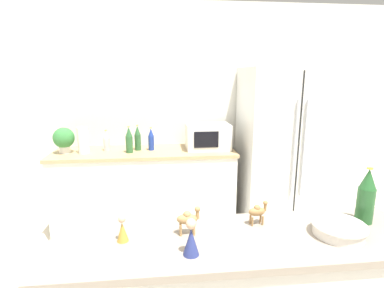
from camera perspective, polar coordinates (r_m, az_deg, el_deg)
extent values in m
cube|color=silver|center=(3.61, -2.44, 5.62)|extent=(8.00, 0.06, 2.55)
cube|color=silver|center=(3.49, -8.75, -8.87)|extent=(1.95, 0.60, 0.89)
cube|color=tan|center=(3.35, -9.01, -1.50)|extent=(1.98, 0.63, 0.03)
cube|color=white|center=(3.56, 17.04, -1.03)|extent=(0.95, 0.70, 1.82)
cube|color=black|center=(3.25, 19.48, -2.49)|extent=(0.01, 0.01, 1.74)
cylinder|color=#B2B5BA|center=(3.19, 18.91, -1.02)|extent=(0.02, 0.02, 1.00)
cylinder|color=#B2B5BA|center=(3.23, 20.52, -0.96)|extent=(0.02, 0.02, 1.00)
cube|color=gray|center=(1.52, 8.97, -17.75)|extent=(1.79, 0.50, 0.03)
cylinder|color=silver|center=(3.46, -23.06, -0.92)|extent=(0.11, 0.11, 0.08)
sphere|color=#387F3D|center=(3.43, -23.23, 1.10)|extent=(0.22, 0.22, 0.22)
cylinder|color=white|center=(3.36, -20.02, 0.67)|extent=(0.11, 0.11, 0.28)
cube|color=white|center=(3.37, 2.98, 1.48)|extent=(0.48, 0.36, 0.28)
cube|color=black|center=(3.19, 2.74, 0.83)|extent=(0.26, 0.01, 0.17)
cylinder|color=#2D6033|center=(3.36, -10.28, 0.31)|extent=(0.07, 0.07, 0.17)
cone|color=#2D6033|center=(3.33, -10.37, 2.60)|extent=(0.07, 0.07, 0.10)
cylinder|color=gold|center=(3.32, -10.41, 3.50)|extent=(0.02, 0.02, 0.01)
cylinder|color=#2D6033|center=(3.26, -11.85, -0.09)|extent=(0.07, 0.07, 0.18)
cone|color=#2D6033|center=(3.23, -11.96, 2.31)|extent=(0.07, 0.07, 0.10)
cylinder|color=gold|center=(3.22, -12.01, 3.26)|extent=(0.03, 0.03, 0.01)
cylinder|color=navy|center=(3.34, -7.77, 0.17)|extent=(0.06, 0.06, 0.16)
cone|color=navy|center=(3.31, -7.83, 2.25)|extent=(0.06, 0.06, 0.09)
cylinder|color=gold|center=(3.30, -7.86, 3.08)|extent=(0.02, 0.02, 0.01)
cylinder|color=#B2B7BC|center=(3.41, -15.95, -0.07)|extent=(0.07, 0.07, 0.14)
cone|color=#B2B7BC|center=(3.39, -16.06, 1.76)|extent=(0.06, 0.06, 0.08)
cylinder|color=gold|center=(3.38, -16.11, 2.49)|extent=(0.02, 0.02, 0.01)
cylinder|color=#235628|center=(1.84, 30.09, -10.05)|extent=(0.09, 0.09, 0.19)
cone|color=#235628|center=(1.79, 30.60, -5.72)|extent=(0.08, 0.08, 0.11)
cylinder|color=gold|center=(1.78, 30.80, -3.98)|extent=(0.03, 0.03, 0.01)
cylinder|color=white|center=(1.66, 26.14, -14.48)|extent=(0.24, 0.24, 0.05)
torus|color=white|center=(1.65, 26.23, -13.66)|extent=(0.26, 0.26, 0.02)
ellipsoid|color=olive|center=(1.62, 12.26, -12.46)|extent=(0.09, 0.05, 0.05)
sphere|color=olive|center=(1.61, 12.29, -11.80)|extent=(0.03, 0.03, 0.03)
cylinder|color=olive|center=(1.63, 13.76, -11.55)|extent=(0.02, 0.02, 0.04)
sphere|color=olive|center=(1.62, 13.80, -10.83)|extent=(0.03, 0.03, 0.03)
cylinder|color=olive|center=(1.66, 12.91, -13.62)|extent=(0.01, 0.01, 0.05)
cylinder|color=olive|center=(1.64, 13.31, -14.01)|extent=(0.01, 0.01, 0.05)
cylinder|color=olive|center=(1.64, 11.05, -13.88)|extent=(0.01, 0.01, 0.05)
cylinder|color=olive|center=(1.62, 11.42, -14.29)|extent=(0.01, 0.01, 0.05)
ellipsoid|color=#A87F4C|center=(1.49, -0.94, -14.09)|extent=(0.10, 0.05, 0.05)
sphere|color=#A87F4C|center=(1.48, -0.94, -13.29)|extent=(0.04, 0.04, 0.04)
cylinder|color=#A87F4C|center=(1.48, 1.04, -13.16)|extent=(0.02, 0.02, 0.05)
sphere|color=#A87F4C|center=(1.47, 1.05, -12.28)|extent=(0.03, 0.03, 0.03)
cylinder|color=#A87F4C|center=(1.53, 0.28, -15.56)|extent=(0.01, 0.01, 0.05)
cylinder|color=#A87F4C|center=(1.50, 0.37, -16.11)|extent=(0.01, 0.01, 0.05)
cylinder|color=#A87F4C|center=(1.53, -2.21, -15.64)|extent=(0.01, 0.01, 0.05)
cylinder|color=#A87F4C|center=(1.50, -2.17, -16.19)|extent=(0.01, 0.01, 0.05)
cone|color=#B28933|center=(1.48, -13.10, -15.96)|extent=(0.06, 0.06, 0.09)
sphere|color=tan|center=(1.45, -13.23, -13.73)|extent=(0.04, 0.04, 0.04)
cone|color=navy|center=(1.35, -0.18, -18.12)|extent=(0.07, 0.07, 0.12)
sphere|color=tan|center=(1.31, -0.18, -14.96)|extent=(0.05, 0.05, 0.05)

